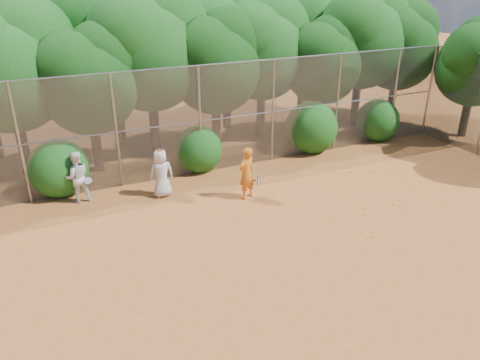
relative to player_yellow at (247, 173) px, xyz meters
name	(u,v)px	position (x,y,z in m)	size (l,w,h in m)	color
ground	(309,243)	(0.39, -3.31, -0.89)	(80.00, 80.00, 0.00)	#A75925
fence_back	(222,117)	(0.28, 2.69, 1.16)	(20.05, 0.09, 4.03)	gray
tree_1	(8,61)	(-6.55, 5.23, 3.27)	(4.64, 4.03, 6.35)	black
tree_2	(89,76)	(-4.06, 4.52, 2.69)	(3.99, 3.47, 5.47)	black
tree_3	(149,44)	(-1.54, 5.53, 3.50)	(4.89, 4.26, 6.70)	black
tree_4	(216,59)	(0.95, 4.93, 2.86)	(4.19, 3.64, 5.73)	black
tree_5	(263,45)	(3.45, 5.73, 3.15)	(4.51, 3.92, 6.17)	black
tree_6	(323,58)	(5.94, 4.72, 2.57)	(3.86, 3.36, 5.29)	black
tree_7	(363,34)	(8.45, 5.33, 3.38)	(4.77, 4.14, 6.53)	black
tree_8	(400,43)	(10.45, 5.03, 2.92)	(4.25, 3.70, 5.82)	black
tree_10	(112,33)	(-2.54, 7.73, 3.73)	(5.15, 4.48, 7.06)	black
tree_11	(227,39)	(2.45, 7.33, 3.27)	(4.64, 4.03, 6.35)	black
tree_12	(306,25)	(6.96, 7.93, 3.62)	(5.02, 4.37, 6.88)	black
tree_13	(477,59)	(11.84, 1.72, 2.57)	(3.86, 3.36, 5.29)	black
bush_0	(58,166)	(-5.61, 2.99, 0.11)	(2.00, 2.00, 2.00)	#134D14
bush_1	(198,147)	(-0.61, 2.99, 0.01)	(1.80, 1.80, 1.80)	#134D14
bush_2	(311,125)	(4.39, 2.99, 0.21)	(2.20, 2.20, 2.20)	#134D14
bush_3	(378,118)	(7.89, 2.99, 0.06)	(1.90, 1.90, 1.90)	#134D14
player_yellow	(247,173)	(0.00, 0.00, 0.00)	(0.85, 0.65, 1.79)	orange
player_teen	(161,173)	(-2.51, 1.32, -0.06)	(0.82, 0.53, 1.69)	silver
player_white	(77,177)	(-5.12, 2.09, -0.03)	(0.89, 0.77, 1.73)	silver
ball_0	(365,209)	(3.08, -2.39, -0.86)	(0.07, 0.07, 0.07)	#BBD526
ball_1	(350,172)	(4.45, 0.28, -0.86)	(0.07, 0.07, 0.07)	#BBD526
ball_2	(371,237)	(2.16, -3.82, -0.86)	(0.07, 0.07, 0.07)	#BBD526
ball_3	(393,204)	(4.10, -2.50, -0.86)	(0.07, 0.07, 0.07)	#BBD526
ball_4	(360,233)	(2.02, -3.51, -0.86)	(0.07, 0.07, 0.07)	#BBD526
ball_5	(375,171)	(5.35, -0.08, -0.86)	(0.07, 0.07, 0.07)	#BBD526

